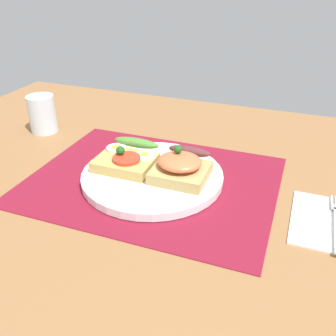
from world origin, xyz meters
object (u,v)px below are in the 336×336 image
at_px(napkin, 332,222).
at_px(drinking_glass, 42,114).
at_px(sandwich_salmon, 181,166).
at_px(sandwich_egg_tomato, 128,158).
at_px(plate, 152,176).

distance_m(napkin, drinking_glass, 0.64).
bearing_deg(napkin, drinking_glass, 167.45).
bearing_deg(drinking_glass, sandwich_salmon, -16.88).
distance_m(sandwich_egg_tomato, sandwich_salmon, 0.11).
bearing_deg(drinking_glass, napkin, -12.55).
distance_m(sandwich_egg_tomato, napkin, 0.36).
relative_size(sandwich_egg_tomato, sandwich_salmon, 1.02).
distance_m(sandwich_egg_tomato, drinking_glass, 0.29).
xyz_separation_m(napkin, drinking_glass, (-0.63, 0.14, 0.04)).
bearing_deg(plate, napkin, -3.97).
distance_m(plate, napkin, 0.31).
height_order(plate, sandwich_salmon, sandwich_salmon).
bearing_deg(napkin, sandwich_egg_tomato, 174.83).
xyz_separation_m(plate, napkin, (0.30, -0.02, -0.01)).
relative_size(plate, sandwich_salmon, 2.47).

